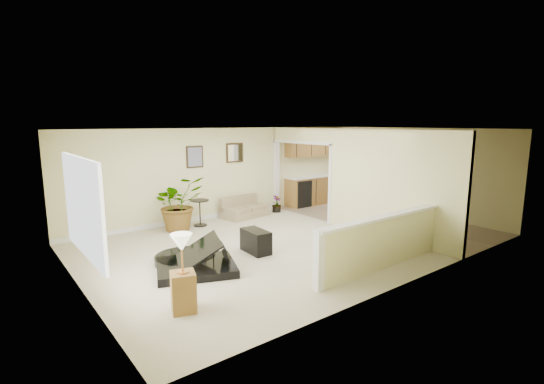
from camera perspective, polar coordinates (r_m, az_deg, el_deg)
floor at (r=9.08m, az=3.30°, el=-6.95°), size 9.00×9.00×0.00m
back_wall at (r=11.21m, az=-6.75°, el=2.80°), size 9.00×0.04×2.50m
front_wall at (r=6.86m, az=20.07°, el=-2.35°), size 9.00×0.04×2.50m
left_wall at (r=6.80m, az=-26.62°, el=-2.92°), size 0.04×6.00×2.50m
right_wall at (r=12.21m, az=19.55°, el=2.88°), size 0.04×6.00×2.50m
ceiling at (r=8.68m, az=3.47°, el=9.04°), size 9.00×6.00×0.04m
kitchen_vinyl at (r=11.33m, az=15.45°, el=-3.84°), size 2.70×6.00×0.01m
interior_partition at (r=10.23m, az=10.07°, el=1.85°), size 0.18×5.99×2.50m
pony_half_wall at (r=7.48m, az=15.49°, el=-6.88°), size 3.42×0.22×1.00m
left_window at (r=6.28m, az=-25.73°, el=-1.98°), size 0.05×2.15×1.45m
wall_art_left at (r=10.68m, az=-11.11°, el=5.02°), size 0.48×0.04×0.58m
wall_mirror at (r=11.28m, az=-5.42°, el=5.68°), size 0.55×0.04×0.55m
kitchen_cabinets at (r=12.98m, az=6.08°, el=2.10°), size 2.36×0.65×2.33m
piano at (r=7.31m, az=-11.76°, el=-6.94°), size 1.92×1.89×1.30m
piano_bench at (r=8.18m, az=-2.37°, el=-7.13°), size 0.41×0.73×0.47m
loveseat at (r=11.24m, az=-4.06°, el=-2.13°), size 1.42×0.93×0.75m
accent_table at (r=10.34m, az=-10.40°, el=-2.47°), size 0.47×0.47×0.69m
palm_plant at (r=10.01m, az=-13.38°, el=-1.68°), size 1.23×1.07×1.35m
small_plant at (r=11.79m, az=0.67°, el=-1.90°), size 0.34×0.34×0.50m
lamp_stand at (r=5.81m, az=-12.78°, el=-12.16°), size 0.42×0.42×1.14m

